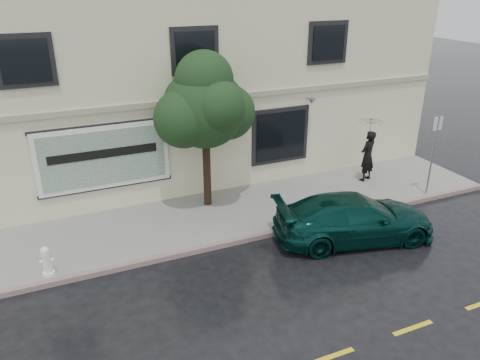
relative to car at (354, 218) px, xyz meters
name	(u,v)px	position (x,y,z in m)	size (l,w,h in m)	color
ground	(259,269)	(-3.32, -0.36, -0.70)	(90.00, 90.00, 0.00)	black
sidewalk	(217,216)	(-3.32, 2.89, -0.63)	(20.00, 3.50, 0.15)	gray
curb	(238,241)	(-3.32, 1.14, -0.63)	(20.00, 0.18, 0.16)	slate
road_marking	(331,357)	(-3.32, -3.86, -0.70)	(19.00, 0.12, 0.01)	gold
building	(165,80)	(-3.32, 8.64, 2.80)	(20.00, 8.12, 7.00)	beige
billboard	(104,157)	(-6.52, 4.56, 1.35)	(4.30, 0.16, 2.20)	white
car	(354,218)	(0.00, 0.00, 0.00)	(2.13, 4.83, 1.41)	#072F2A
pedestrian	(367,156)	(2.95, 3.28, 0.43)	(0.72, 0.47, 1.97)	black
umbrella	(372,121)	(2.95, 3.28, 1.80)	(1.05, 1.05, 0.78)	black
street_tree	(205,109)	(-3.33, 3.75, 2.80)	(2.57, 2.57, 4.66)	#302115
fire_hydrant	(47,261)	(-8.61, 1.47, -0.15)	(0.34, 0.32, 0.83)	white
sign_pole	(434,149)	(4.17, 1.34, 1.18)	(0.36, 0.06, 2.93)	#95999E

